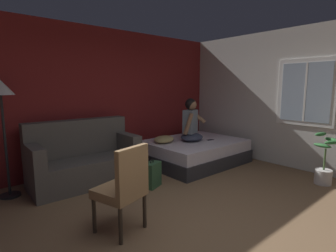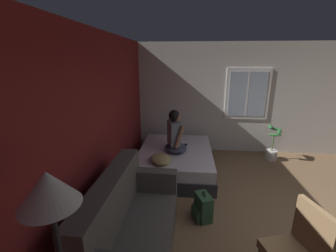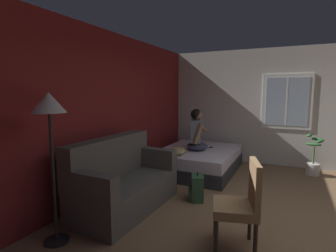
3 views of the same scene
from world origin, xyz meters
name	(u,v)px [view 3 (image 3 of 3)]	position (x,y,z in m)	size (l,w,h in m)	color
ground_plane	(310,232)	(0.00, 0.00, 0.00)	(40.00, 40.00, 0.00)	brown
wall_back_accent	(102,113)	(0.00, 3.13, 1.35)	(11.08, 0.16, 2.70)	maroon
wall_side_with_window	(306,108)	(3.12, 0.00, 1.35)	(0.19, 7.51, 2.70)	silver
bed	(198,160)	(1.83, 2.07, 0.24)	(1.97, 1.54, 0.48)	#2D2D33
couch	(123,182)	(-0.40, 2.47, 0.39)	(1.72, 0.87, 1.04)	#514C47
side_chair	(242,202)	(-0.69, 0.72, 0.53)	(0.57, 0.57, 0.98)	#382D23
person_seated	(197,133)	(1.74, 2.08, 0.84)	(0.64, 0.59, 0.88)	#383D51
backpack	(197,188)	(0.33, 1.58, 0.19)	(0.35, 0.31, 0.46)	#2D5133
throw_pillow	(177,151)	(1.20, 2.30, 0.55)	(0.48, 0.36, 0.14)	tan
cell_phone	(211,147)	(2.10, 1.86, 0.48)	(0.07, 0.14, 0.01)	black
floor_lamp	(50,117)	(-1.47, 2.64, 1.43)	(0.36, 0.36, 1.70)	black
potted_plant	(313,161)	(2.55, -0.17, 0.30)	(0.39, 0.37, 0.85)	silver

